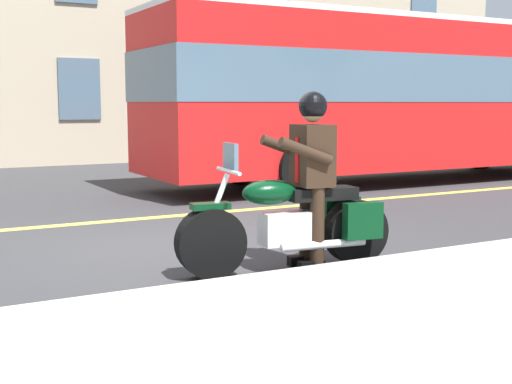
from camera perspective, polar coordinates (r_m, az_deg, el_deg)
The scene contains 6 objects.
ground_plane at distance 7.80m, azimuth -7.40°, elevation -4.66°, with size 80.00×80.00×0.00m, color #333335.
sidewalk_curb at distance 4.09m, azimuth 16.97°, elevation -15.14°, with size 60.00×5.00×0.15m, color #B2ADA0.
lane_center_stripe at distance 9.66m, azimuth -11.71°, elevation -2.38°, with size 60.00×0.16×0.01m, color #E5DB4C.
motorcycle_main at distance 6.67m, azimuth 3.12°, elevation -2.71°, with size 2.22×0.76×1.26m.
rider_main at distance 6.67m, azimuth 4.62°, elevation 2.35°, with size 0.67×0.60×1.74m.
bus_near at distance 14.60m, azimuth 12.17°, elevation 8.24°, with size 11.05×2.70×3.30m.
Camera 1 is at (2.74, 7.12, 1.62)m, focal length 47.78 mm.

